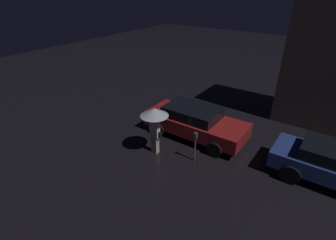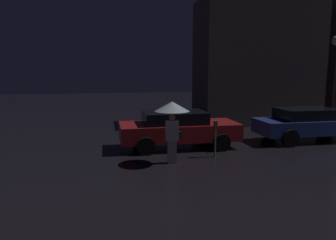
% 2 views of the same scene
% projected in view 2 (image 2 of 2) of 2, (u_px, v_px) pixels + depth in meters
% --- Properties ---
extents(building_facade_left, '(6.65, 3.00, 6.63)m').
position_uv_depth(building_facade_left, '(257.00, 63.00, 18.24)').
color(building_facade_left, '#564C47').
rests_on(building_facade_left, ground).
extents(parked_car_red, '(4.53, 2.03, 1.40)m').
position_uv_depth(parked_car_red, '(178.00, 128.00, 12.60)').
color(parked_car_red, maroon).
rests_on(parked_car_red, ground).
extents(parked_car_blue, '(4.44, 1.92, 1.38)m').
position_uv_depth(parked_car_blue, '(308.00, 123.00, 13.73)').
color(parked_car_blue, navy).
rests_on(parked_car_blue, ground).
extents(pedestrian_with_umbrella, '(1.11, 1.11, 2.00)m').
position_uv_depth(pedestrian_with_umbrella, '(172.00, 113.00, 10.36)').
color(pedestrian_with_umbrella, beige).
rests_on(pedestrian_with_umbrella, ground).
extents(parking_meter, '(0.12, 0.10, 1.27)m').
position_uv_depth(parking_meter, '(215.00, 135.00, 11.22)').
color(parking_meter, '#4C5154').
rests_on(parking_meter, ground).
extents(street_lamp_near, '(0.46, 0.46, 4.57)m').
position_uv_depth(street_lamp_near, '(335.00, 63.00, 15.88)').
color(street_lamp_near, black).
rests_on(street_lamp_near, ground).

